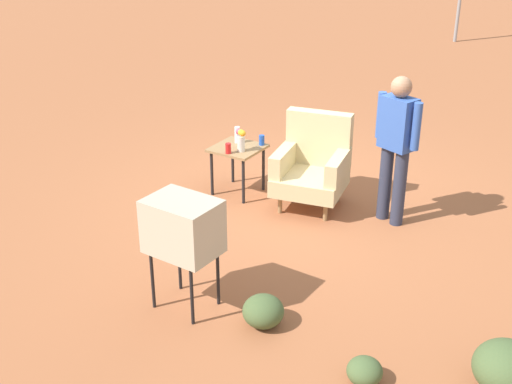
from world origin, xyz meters
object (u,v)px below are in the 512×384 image
Objects in this scene: tv_on_stand at (183,227)px; soda_can_blue at (262,140)px; soda_can_red at (228,148)px; side_table at (238,154)px; person_standing at (396,141)px; bottle_short_clear at (237,135)px; armchair at (313,164)px; flower_vase at (241,139)px.

soda_can_blue is (-0.73, 2.46, -0.13)m from tv_on_stand.
soda_can_red and soda_can_blue have the same top height.
tv_on_stand reaches higher than soda_can_blue.
side_table is 4.81× the size of soda_can_blue.
soda_can_red reaches higher than side_table.
tv_on_stand is at bearing -65.77° from soda_can_red.
person_standing is 13.44× the size of soda_can_blue.
tv_on_stand is 5.15× the size of bottle_short_clear.
armchair reaches higher than tv_on_stand.
person_standing reaches higher than side_table.
side_table is 0.27m from flower_vase.
flower_vase is at bearing -47.84° from bottle_short_clear.
armchair is 5.30× the size of bottle_short_clear.
soda_can_red is 1.00× the size of soda_can_blue.
person_standing is at bearing 70.04° from tv_on_stand.
tv_on_stand is 8.44× the size of soda_can_blue.
tv_on_stand is 2.58m from bottle_short_clear.
armchair is at bearing 11.85° from side_table.
tv_on_stand reaches higher than bottle_short_clear.
soda_can_red is at bearing -73.34° from bottle_short_clear.
soda_can_blue is (0.29, 0.09, -0.04)m from bottle_short_clear.
tv_on_stand is (0.03, -2.44, 0.28)m from armchair.
soda_can_blue is (0.18, 0.44, 0.00)m from soda_can_red.
side_table is 0.57× the size of tv_on_stand.
person_standing reaches higher than flower_vase.
tv_on_stand reaches higher than side_table.
flower_vase is (-1.74, -0.35, -0.20)m from person_standing.
armchair is 8.69× the size of soda_can_red.
side_table is 2.94× the size of bottle_short_clear.
flower_vase is (-0.82, 2.16, -0.05)m from tv_on_stand.
armchair reaches higher than side_table.
soda_can_blue is at bearing 106.43° from tv_on_stand.
side_table is at bearing 140.16° from flower_vase.
armchair is 1.04m from person_standing.
side_table is at bearing -55.68° from bottle_short_clear.
tv_on_stand reaches higher than flower_vase.
tv_on_stand is 2.57m from soda_can_blue.
side_table is 1.91m from person_standing.
armchair reaches higher than soda_can_blue.
flower_vase is at bearing 57.27° from soda_can_red.
flower_vase is at bearing -107.90° from soda_can_blue.
tv_on_stand is (0.93, -2.25, 0.28)m from side_table.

